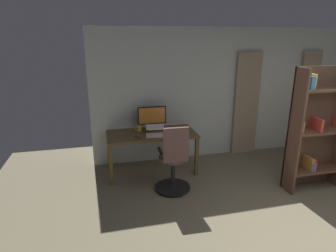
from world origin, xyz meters
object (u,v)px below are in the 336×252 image
object	(u,v)px
desk	(151,137)
computer_monitor	(152,116)
computer_keyboard	(176,131)
laptop	(155,132)
mug_tea	(139,129)
bookshelf	(316,129)
office_chair	(174,162)
cell_phone_face_up	(137,137)

from	to	relation	value
desk	computer_monitor	bearing A→B (deg)	-103.49
computer_keyboard	laptop	bearing A→B (deg)	15.66
laptop	mug_tea	xyz separation A→B (m)	(0.24, -0.26, -0.00)
mug_tea	bookshelf	distance (m)	2.87
computer_monitor	laptop	xyz separation A→B (m)	(0.02, 0.38, -0.18)
computer_keyboard	desk	bearing A→B (deg)	-1.75
mug_tea	desk	bearing A→B (deg)	145.87
office_chair	laptop	bearing A→B (deg)	105.32
cell_phone_face_up	mug_tea	distance (m)	0.32
computer_keyboard	office_chair	bearing A→B (deg)	72.92
desk	computer_monitor	distance (m)	0.41
laptop	bookshelf	bearing A→B (deg)	163.30
laptop	cell_phone_face_up	size ratio (longest dim) A/B	2.42
office_chair	laptop	xyz separation A→B (m)	(0.15, -0.67, 0.27)
laptop	mug_tea	world-z (taller)	laptop
office_chair	mug_tea	bearing A→B (deg)	115.32
laptop	cell_phone_face_up	bearing A→B (deg)	17.10
office_chair	mug_tea	world-z (taller)	office_chair
office_chair	laptop	distance (m)	0.74
computer_monitor	desk	bearing A→B (deg)	76.51
laptop	desk	bearing A→B (deg)	-64.05
desk	laptop	world-z (taller)	laptop
desk	bookshelf	xyz separation A→B (m)	(-2.37, 1.14, 0.33)
computer_monitor	cell_phone_face_up	world-z (taller)	computer_monitor
desk	laptop	distance (m)	0.19
mug_tea	bookshelf	xyz separation A→B (m)	(-2.56, 1.27, 0.19)
computer_monitor	bookshelf	world-z (taller)	bookshelf
office_chair	mug_tea	size ratio (longest dim) A/B	8.70
computer_keyboard	mug_tea	size ratio (longest dim) A/B	3.13
bookshelf	desk	bearing A→B (deg)	-25.76
office_chair	computer_monitor	xyz separation A→B (m)	(0.14, -1.05, 0.45)
computer_keyboard	mug_tea	world-z (taller)	mug_tea
computer_monitor	mug_tea	distance (m)	0.33
desk	computer_monitor	xyz separation A→B (m)	(-0.06, -0.25, 0.31)
desk	bookshelf	size ratio (longest dim) A/B	0.80
cell_phone_face_up	mug_tea	bearing A→B (deg)	-135.36
laptop	bookshelf	distance (m)	2.54
desk	mug_tea	distance (m)	0.27
cell_phone_face_up	bookshelf	world-z (taller)	bookshelf
desk	mug_tea	xyz separation A→B (m)	(0.20, -0.13, 0.13)
cell_phone_face_up	bookshelf	size ratio (longest dim) A/B	0.07
computer_monitor	laptop	world-z (taller)	computer_monitor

